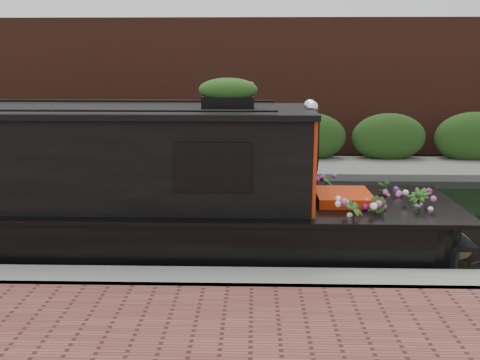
{
  "coord_description": "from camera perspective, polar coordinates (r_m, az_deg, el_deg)",
  "views": [
    {
      "loc": [
        0.86,
        -9.37,
        2.83
      ],
      "look_at": [
        0.62,
        -0.6,
        0.83
      ],
      "focal_mm": 40.0,
      "sensor_mm": 36.0,
      "label": 1
    }
  ],
  "objects": [
    {
      "name": "ground",
      "position": [
        9.82,
        -3.53,
        -3.95
      ],
      "size": [
        80.0,
        80.0,
        0.0
      ],
      "primitive_type": "plane",
      "color": "black",
      "rests_on": "ground"
    },
    {
      "name": "near_bank_coping",
      "position": [
        6.75,
        -6.02,
        -12.06
      ],
      "size": [
        40.0,
        0.6,
        0.5
      ],
      "primitive_type": "cube",
      "color": "gray",
      "rests_on": "ground"
    },
    {
      "name": "far_bank_path",
      "position": [
        13.89,
        -2.02,
        1.06
      ],
      "size": [
        40.0,
        2.4,
        0.34
      ],
      "primitive_type": "cube",
      "color": "slate",
      "rests_on": "ground"
    },
    {
      "name": "far_hedge",
      "position": [
        14.77,
        -1.81,
        1.77
      ],
      "size": [
        40.0,
        1.1,
        2.8
      ],
      "primitive_type": "cube",
      "color": "#204115",
      "rests_on": "ground"
    },
    {
      "name": "far_brick_wall",
      "position": [
        16.83,
        -1.39,
        3.15
      ],
      "size": [
        40.0,
        1.0,
        8.0
      ],
      "primitive_type": "cube",
      "color": "#4F251A",
      "rests_on": "ground"
    },
    {
      "name": "narrowboat",
      "position": [
        8.47,
        -21.32,
        -1.77
      ],
      "size": [
        11.84,
        2.12,
        2.79
      ],
      "rotation": [
        0.0,
        0.0,
        -0.0
      ],
      "color": "black",
      "rests_on": "ground"
    },
    {
      "name": "rope_fender",
      "position": [
        8.54,
        22.02,
        -6.26
      ],
      "size": [
        0.35,
        0.42,
        0.35
      ],
      "primitive_type": "cylinder",
      "rotation": [
        1.57,
        0.0,
        0.0
      ],
      "color": "brown",
      "rests_on": "ground"
    }
  ]
}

